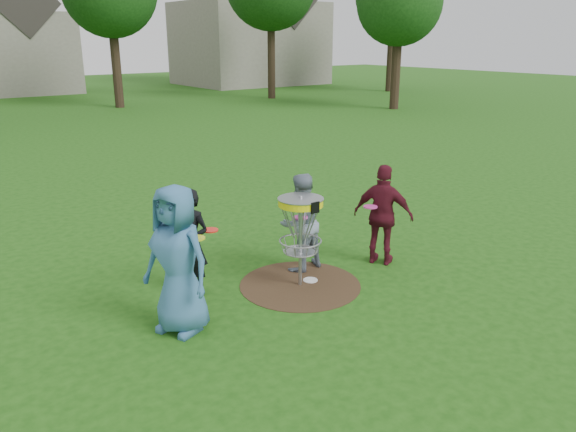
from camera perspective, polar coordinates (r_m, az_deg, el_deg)
ground at (r=8.40m, az=1.23°, el=-7.01°), size 100.00×100.00×0.00m
dirt_patch at (r=8.40m, az=1.23°, el=-6.99°), size 1.80×1.80×0.01m
player_blue at (r=6.94m, az=-11.17°, el=-4.39°), size 0.93×1.08×1.88m
player_black at (r=7.97m, az=-9.85°, el=-2.72°), size 0.59×0.67×1.53m
player_grey at (r=8.69m, az=1.25°, el=-0.67°), size 0.80×0.65×1.55m
player_maroon at (r=9.04m, az=9.65°, el=0.09°), size 0.83×1.03×1.63m
disc_on_grass at (r=8.53m, az=2.29°, el=-6.54°), size 0.22×0.22×0.02m
disc_golf_basket at (r=8.03m, az=1.29°, el=-0.39°), size 0.66×0.67×1.38m
held_discs at (r=7.96m, az=-1.35°, el=-0.62°), size 3.26×0.92×0.23m
house_row at (r=40.21m, az=-24.27°, el=17.16°), size 44.50×10.65×11.62m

